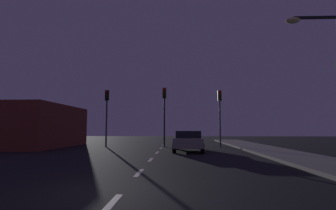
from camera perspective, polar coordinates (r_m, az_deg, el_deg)
ground_plane at (r=13.68m, az=-3.59°, el=-11.76°), size 80.00×80.00×0.00m
sidewalk_curb_right at (r=14.91m, az=26.98°, el=-10.37°), size 3.00×40.00×0.15m
lane_stripe_nearest at (r=5.71m, az=-12.63°, el=-20.79°), size 0.16×1.60×0.01m
lane_stripe_second at (r=9.35m, az=-6.44°, el=-14.72°), size 0.16×1.60×0.01m
lane_stripe_third at (r=13.09m, az=-3.86°, el=-12.03°), size 0.16×1.60×0.01m
lane_stripe_fourth at (r=16.85m, az=-2.46°, el=-10.53°), size 0.16×1.60×0.01m
lane_stripe_fifth at (r=20.63m, az=-1.57°, el=-9.58°), size 0.16×1.60×0.01m
lane_stripe_sixth at (r=24.41m, az=-0.96°, el=-8.91°), size 0.16×1.60×0.01m
traffic_signal_left at (r=22.97m, az=-13.48°, el=-0.41°), size 0.32×0.38×4.91m
traffic_signal_center at (r=22.14m, az=-0.81°, el=-0.09°), size 0.32×0.38×5.09m
traffic_signal_right at (r=22.38m, az=11.45°, el=-0.47°), size 0.32×0.38×4.83m
car_stopped_ahead at (r=17.83m, az=4.63°, el=-7.90°), size 2.20×4.33×1.40m
street_lamp_right at (r=12.00m, az=32.62°, el=6.23°), size 2.16×0.36×6.09m
storefront_left at (r=24.73m, az=-27.61°, el=-4.19°), size 5.84×9.05×3.53m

